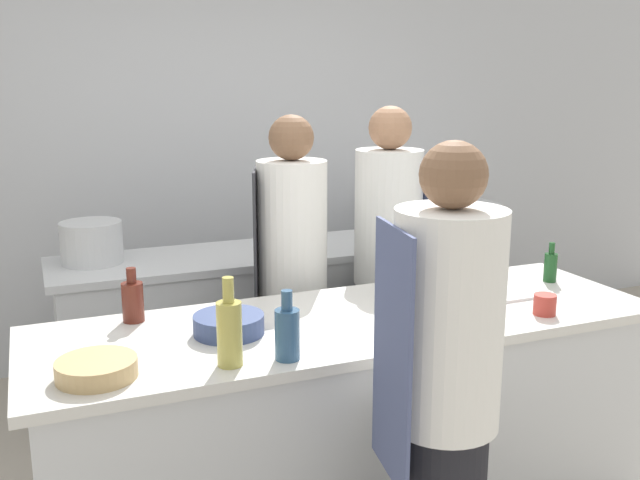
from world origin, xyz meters
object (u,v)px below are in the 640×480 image
object	(u,v)px
bottle_olive_oil	(551,266)
chef_at_prep_near	(443,403)
bottle_sauce	(133,300)
bowl_mixing_large	(97,369)
bottle_vinegar	(229,331)
oven_range	(427,269)
bottle_cooking_oil	(389,269)
chef_at_stove	(388,269)
stockpot	(92,242)
bottle_wine	(287,332)
cup	(545,305)
chef_at_pass_far	(292,283)
bowl_prep_small	(229,324)

from	to	relation	value
bottle_olive_oil	chef_at_prep_near	bearing A→B (deg)	-143.14
bottle_sauce	bowl_mixing_large	bearing A→B (deg)	-110.35
bottle_vinegar	bowl_mixing_large	bearing A→B (deg)	171.52
oven_range	bottle_cooking_oil	distance (m)	1.97
chef_at_stove	bottle_olive_oil	size ratio (longest dim) A/B	8.92
bottle_olive_oil	bottle_sauce	distance (m)	1.93
bottle_cooking_oil	stockpot	bearing A→B (deg)	136.19
bowl_mixing_large	stockpot	distance (m)	1.55
oven_range	bottle_cooking_oil	world-z (taller)	bottle_cooking_oil
oven_range	bottle_sauce	xyz separation A→B (m)	(-2.23, -1.43, 0.47)
bottle_wine	cup	bearing A→B (deg)	2.11
bottle_sauce	chef_at_pass_far	bearing A→B (deg)	26.43
bottle_vinegar	bowl_prep_small	size ratio (longest dim) A/B	1.15
bottle_vinegar	stockpot	size ratio (longest dim) A/B	0.98
bottle_cooking_oil	stockpot	distance (m)	1.61
bottle_vinegar	bowl_mixing_large	xyz separation A→B (m)	(-0.43, 0.06, -0.09)
chef_at_stove	cup	xyz separation A→B (m)	(0.21, -0.98, 0.07)
stockpot	bowl_mixing_large	bearing A→B (deg)	-94.74
chef_at_stove	bottle_olive_oil	world-z (taller)	chef_at_stove
chef_at_stove	bottle_olive_oil	xyz separation A→B (m)	(0.55, -0.60, 0.11)
cup	bottle_vinegar	bearing A→B (deg)	-179.22
chef_at_prep_near	chef_at_pass_far	size ratio (longest dim) A/B	1.00
bowl_prep_small	stockpot	xyz separation A→B (m)	(-0.38, 1.31, 0.07)
bottle_olive_oil	bowl_prep_small	size ratio (longest dim) A/B	0.71
chef_at_pass_far	bottle_sauce	bearing A→B (deg)	136.63
bottle_wine	stockpot	world-z (taller)	bottle_wine
chef_at_pass_far	bottle_wine	size ratio (longest dim) A/B	6.71
bowl_prep_small	stockpot	distance (m)	1.36
chef_at_pass_far	bottle_olive_oil	size ratio (longest dim) A/B	8.75
bottle_sauce	cup	xyz separation A→B (m)	(1.58, -0.56, -0.05)
bottle_vinegar	bowl_mixing_large	size ratio (longest dim) A/B	1.18
chef_at_prep_near	chef_at_pass_far	world-z (taller)	chef_at_pass_far
oven_range	cup	distance (m)	2.14
bottle_olive_oil	bowl_prep_small	bearing A→B (deg)	-176.30
bottle_cooking_oil	cup	size ratio (longest dim) A/B	3.45
bottle_vinegar	chef_at_prep_near	bearing A→B (deg)	-37.37
bottle_vinegar	cup	bearing A→B (deg)	0.78
chef_at_pass_far	stockpot	bearing A→B (deg)	75.73
oven_range	bottle_cooking_oil	size ratio (longest dim) A/B	3.17
bottle_cooking_oil	bottle_vinegar	bearing A→B (deg)	-150.54
chef_at_prep_near	stockpot	size ratio (longest dim) A/B	5.23
bottle_vinegar	cup	world-z (taller)	bottle_vinegar
bowl_mixing_large	cup	distance (m)	1.77
bottle_wine	oven_range	bearing A→B (deg)	48.65
bottle_wine	bowl_prep_small	size ratio (longest dim) A/B	0.92
bottle_cooking_oil	bowl_mixing_large	xyz separation A→B (m)	(-1.29, -0.42, -0.09)
oven_range	bottle_sauce	bearing A→B (deg)	-147.25
bottle_olive_oil	bottle_sauce	bearing A→B (deg)	174.61
bottle_vinegar	cup	size ratio (longest dim) A/B	3.37
bottle_vinegar	bottle_olive_oil	bearing A→B (deg)	13.33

